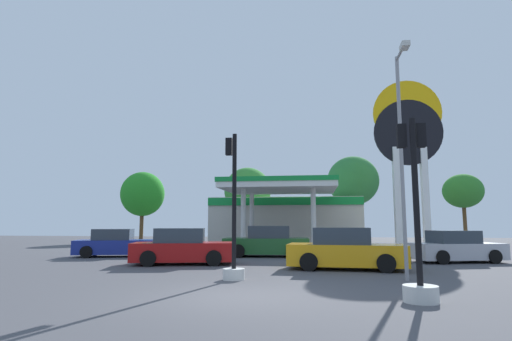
{
  "coord_description": "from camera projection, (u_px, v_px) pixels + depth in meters",
  "views": [
    {
      "loc": [
        1.84,
        -9.96,
        1.75
      ],
      "look_at": [
        -0.98,
        10.11,
        4.4
      ],
      "focal_mm": 28.59,
      "sensor_mm": 36.0,
      "label": 1
    }
  ],
  "objects": [
    {
      "name": "ground_plane",
      "position": [
        238.0,
        297.0,
        9.81
      ],
      "size": [
        90.0,
        90.0,
        0.0
      ],
      "primitive_type": "plane",
      "color": "#47474C",
      "rests_on": "ground"
    },
    {
      "name": "gas_station",
      "position": [
        286.0,
        218.0,
        33.44
      ],
      "size": [
        12.05,
        12.83,
        4.64
      ],
      "color": "beige",
      "rests_on": "ground"
    },
    {
      "name": "station_pole_sign",
      "position": [
        408.0,
        141.0,
        27.41
      ],
      "size": [
        4.49,
        0.56,
        11.47
      ],
      "color": "white",
      "rests_on": "ground"
    },
    {
      "name": "car_0",
      "position": [
        115.0,
        244.0,
        21.87
      ],
      "size": [
        4.39,
        2.7,
        1.47
      ],
      "color": "black",
      "rests_on": "ground"
    },
    {
      "name": "car_1",
      "position": [
        456.0,
        248.0,
        18.63
      ],
      "size": [
        4.31,
        2.68,
        1.44
      ],
      "color": "black",
      "rests_on": "ground"
    },
    {
      "name": "car_2",
      "position": [
        183.0,
        248.0,
        17.73
      ],
      "size": [
        4.62,
        2.71,
        1.55
      ],
      "color": "black",
      "rests_on": "ground"
    },
    {
      "name": "car_3",
      "position": [
        267.0,
        243.0,
        21.92
      ],
      "size": [
        4.64,
        2.28,
        1.63
      ],
      "color": "black",
      "rests_on": "ground"
    },
    {
      "name": "car_4",
      "position": [
        345.0,
        250.0,
        15.79
      ],
      "size": [
        4.58,
        2.28,
        1.6
      ],
      "color": "black",
      "rests_on": "ground"
    },
    {
      "name": "traffic_signal_0",
      "position": [
        418.0,
        243.0,
        9.3
      ],
      "size": [
        0.77,
        0.77,
        4.22
      ],
      "color": "silver",
      "rests_on": "ground"
    },
    {
      "name": "traffic_signal_1",
      "position": [
        233.0,
        236.0,
        12.97
      ],
      "size": [
        0.69,
        0.7,
        4.67
      ],
      "color": "silver",
      "rests_on": "ground"
    },
    {
      "name": "tree_0",
      "position": [
        143.0,
        194.0,
        40.04
      ],
      "size": [
        4.24,
        4.24,
        6.82
      ],
      "color": "brown",
      "rests_on": "ground"
    },
    {
      "name": "tree_1",
      "position": [
        248.0,
        191.0,
        37.73
      ],
      "size": [
        4.31,
        4.31,
        6.93
      ],
      "color": "brown",
      "rests_on": "ground"
    },
    {
      "name": "tree_2",
      "position": [
        353.0,
        181.0,
        36.86
      ],
      "size": [
        4.59,
        4.59,
        7.83
      ],
      "color": "brown",
      "rests_on": "ground"
    },
    {
      "name": "tree_3",
      "position": [
        463.0,
        191.0,
        37.02
      ],
      "size": [
        3.51,
        3.51,
        6.25
      ],
      "color": "brown",
      "rests_on": "ground"
    },
    {
      "name": "corner_streetlamp",
      "position": [
        402.0,
        142.0,
        13.01
      ],
      "size": [
        0.24,
        1.48,
        7.27
      ],
      "color": "gray",
      "rests_on": "ground"
    }
  ]
}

